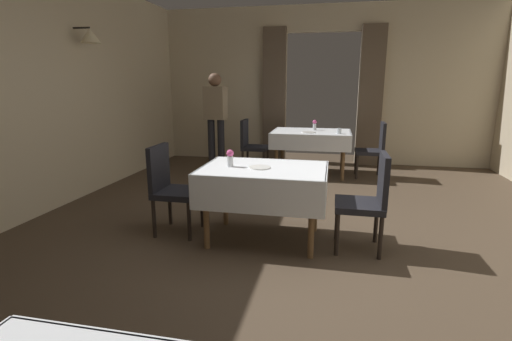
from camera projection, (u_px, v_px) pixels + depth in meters
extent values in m
plane|color=#4C3D2D|center=(300.00, 247.00, 3.60)|extent=(10.08, 10.08, 0.00)
cylinder|color=black|center=(81.00, 28.00, 4.83)|extent=(0.24, 0.02, 0.02)
cone|color=beige|center=(90.00, 36.00, 4.83)|extent=(0.26, 0.26, 0.18)
cube|color=beige|center=(226.00, 86.00, 7.65)|extent=(2.50, 0.12, 3.00)
cube|color=beige|center=(428.00, 86.00, 6.87)|extent=(2.50, 0.12, 3.00)
cube|color=beige|center=(324.00, 18.00, 6.98)|extent=(1.40, 0.12, 0.50)
cube|color=brown|center=(274.00, 96.00, 7.36)|extent=(0.44, 0.14, 2.60)
cube|color=brown|center=(371.00, 97.00, 6.99)|extent=(0.44, 0.14, 2.60)
cylinder|color=brown|center=(206.00, 213.00, 3.49)|extent=(0.06, 0.06, 0.71)
cylinder|color=brown|center=(312.00, 221.00, 3.30)|extent=(0.06, 0.06, 0.71)
cylinder|color=brown|center=(225.00, 194.00, 4.11)|extent=(0.06, 0.06, 0.71)
cylinder|color=brown|center=(315.00, 199.00, 3.91)|extent=(0.06, 0.06, 0.71)
cube|color=brown|center=(264.00, 170.00, 3.62)|extent=(1.15, 0.80, 0.03)
cube|color=white|center=(264.00, 168.00, 3.61)|extent=(1.21, 0.86, 0.01)
cube|color=white|center=(255.00, 196.00, 3.24)|extent=(1.21, 0.02, 0.33)
cube|color=white|center=(271.00, 174.00, 4.06)|extent=(1.21, 0.02, 0.33)
cube|color=white|center=(206.00, 180.00, 3.77)|extent=(0.02, 0.86, 0.33)
cube|color=white|center=(326.00, 187.00, 3.53)|extent=(0.02, 0.86, 0.33)
cylinder|color=brown|center=(276.00, 156.00, 6.22)|extent=(0.06, 0.06, 0.71)
cylinder|color=brown|center=(343.00, 159.00, 6.00)|extent=(0.06, 0.06, 0.71)
cylinder|color=brown|center=(282.00, 149.00, 6.93)|extent=(0.06, 0.06, 0.71)
cylinder|color=brown|center=(342.00, 151.00, 6.71)|extent=(0.06, 0.06, 0.71)
cube|color=brown|center=(311.00, 133.00, 6.38)|extent=(1.26, 0.90, 0.03)
cube|color=white|center=(311.00, 131.00, 6.38)|extent=(1.32, 0.96, 0.01)
cube|color=white|center=(309.00, 143.00, 5.95)|extent=(1.32, 0.02, 0.26)
cube|color=white|center=(313.00, 135.00, 6.87)|extent=(1.32, 0.02, 0.26)
cube|color=white|center=(273.00, 138.00, 6.54)|extent=(0.02, 0.96, 0.26)
cube|color=white|center=(350.00, 140.00, 6.28)|extent=(0.02, 0.96, 0.26)
cylinder|color=black|center=(202.00, 209.00, 4.06)|extent=(0.04, 0.04, 0.42)
cylinder|color=black|center=(189.00, 221.00, 3.70)|extent=(0.04, 0.04, 0.42)
cylinder|color=black|center=(170.00, 206.00, 4.14)|extent=(0.04, 0.04, 0.42)
cylinder|color=black|center=(154.00, 218.00, 3.78)|extent=(0.04, 0.04, 0.42)
cube|color=black|center=(178.00, 193.00, 3.87)|extent=(0.44, 0.44, 0.06)
cube|color=black|center=(159.00, 168.00, 3.85)|extent=(0.05, 0.42, 0.48)
cylinder|color=black|center=(337.00, 234.00, 3.38)|extent=(0.04, 0.04, 0.42)
cylinder|color=black|center=(337.00, 219.00, 3.74)|extent=(0.04, 0.04, 0.42)
cylinder|color=black|center=(381.00, 237.00, 3.31)|extent=(0.04, 0.04, 0.42)
cylinder|color=black|center=(376.00, 222.00, 3.67)|extent=(0.04, 0.04, 0.42)
cube|color=black|center=(359.00, 205.00, 3.47)|extent=(0.44, 0.44, 0.06)
cube|color=black|center=(383.00, 180.00, 3.38)|extent=(0.05, 0.42, 0.48)
cylinder|color=black|center=(357.00, 167.00, 6.10)|extent=(0.04, 0.04, 0.42)
cylinder|color=black|center=(356.00, 162.00, 6.47)|extent=(0.04, 0.04, 0.42)
cylinder|color=black|center=(381.00, 168.00, 6.03)|extent=(0.04, 0.04, 0.42)
cylinder|color=black|center=(378.00, 163.00, 6.39)|extent=(0.04, 0.04, 0.42)
cube|color=black|center=(369.00, 152.00, 6.20)|extent=(0.44, 0.44, 0.06)
cube|color=black|center=(383.00, 137.00, 6.10)|extent=(0.05, 0.42, 0.48)
cylinder|color=black|center=(268.00, 159.00, 6.78)|extent=(0.04, 0.04, 0.42)
cylinder|color=black|center=(264.00, 163.00, 6.42)|extent=(0.04, 0.04, 0.42)
cylinder|color=black|center=(248.00, 158.00, 6.85)|extent=(0.04, 0.04, 0.42)
cylinder|color=black|center=(243.00, 162.00, 6.49)|extent=(0.04, 0.04, 0.42)
cube|color=black|center=(256.00, 148.00, 6.58)|extent=(0.44, 0.44, 0.06)
cube|color=black|center=(244.00, 133.00, 6.57)|extent=(0.05, 0.42, 0.48)
cylinder|color=silver|center=(230.00, 161.00, 3.63)|extent=(0.06, 0.06, 0.10)
sphere|color=#D84C8C|center=(230.00, 153.00, 3.62)|extent=(0.07, 0.07, 0.07)
cylinder|color=white|center=(260.00, 167.00, 3.59)|extent=(0.21, 0.21, 0.01)
cylinder|color=silver|center=(315.00, 127.00, 6.50)|extent=(0.06, 0.06, 0.11)
sphere|color=#D84C8C|center=(315.00, 122.00, 6.48)|extent=(0.07, 0.07, 0.07)
cylinder|color=silver|center=(339.00, 131.00, 6.04)|extent=(0.08, 0.08, 0.09)
cylinder|color=white|center=(309.00, 132.00, 6.18)|extent=(0.23, 0.23, 0.01)
cylinder|color=black|center=(212.00, 146.00, 6.49)|extent=(0.12, 0.12, 0.95)
cylinder|color=black|center=(221.00, 147.00, 6.44)|extent=(0.12, 0.12, 0.95)
cube|color=gray|center=(215.00, 103.00, 6.29)|extent=(0.38, 0.25, 0.55)
sphere|color=brown|center=(215.00, 80.00, 6.21)|extent=(0.22, 0.22, 0.22)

